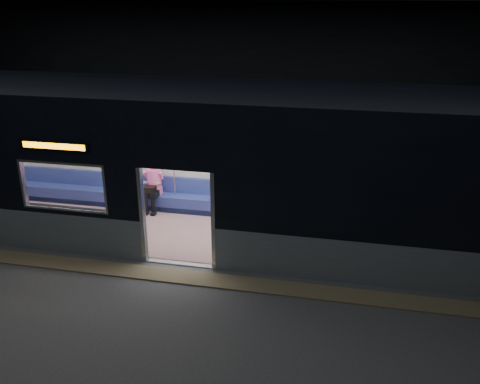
% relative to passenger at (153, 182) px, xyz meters
% --- Properties ---
extents(station_floor, '(24.00, 14.00, 0.01)m').
position_rel_passenger_xyz_m(station_floor, '(1.48, -3.55, -0.77)').
color(station_floor, '#47494C').
rests_on(station_floor, ground).
extents(station_envelope, '(24.00, 14.00, 5.00)m').
position_rel_passenger_xyz_m(station_envelope, '(1.48, -3.55, 2.90)').
color(station_envelope, black).
rests_on(station_envelope, station_floor).
extents(tactile_strip, '(22.80, 0.50, 0.03)m').
position_rel_passenger_xyz_m(tactile_strip, '(1.48, -3.00, -0.75)').
color(tactile_strip, '#8C7F59').
rests_on(tactile_strip, station_floor).
extents(metro_car, '(18.00, 3.04, 3.35)m').
position_rel_passenger_xyz_m(metro_car, '(1.48, -1.00, 1.08)').
color(metro_car, gray).
rests_on(metro_car, station_floor).
extents(passenger, '(0.36, 0.63, 1.29)m').
position_rel_passenger_xyz_m(passenger, '(0.00, 0.00, 0.00)').
color(passenger, black).
rests_on(passenger, metro_car).
extents(handbag, '(0.32, 0.29, 0.14)m').
position_rel_passenger_xyz_m(handbag, '(-0.02, -0.20, -0.10)').
color(handbag, black).
rests_on(handbag, passenger).
extents(transit_map, '(0.94, 0.03, 0.61)m').
position_rel_passenger_xyz_m(transit_map, '(4.94, 0.31, 0.69)').
color(transit_map, white).
rests_on(transit_map, metro_car).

